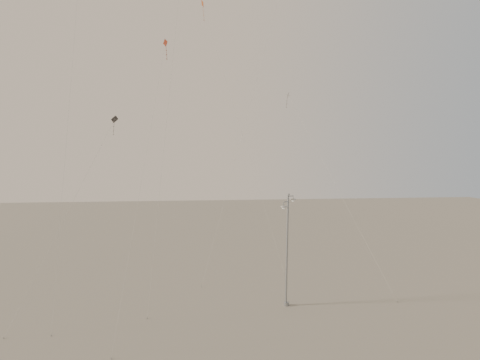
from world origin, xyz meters
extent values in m
plane|color=gray|center=(0.00, 0.00, 0.00)|extent=(160.00, 160.00, 0.00)
cylinder|color=#92969A|center=(5.11, 4.57, 0.15)|extent=(0.44, 0.44, 0.30)
cylinder|color=#92969A|center=(5.11, 4.57, 4.86)|extent=(0.29, 0.18, 9.73)
cylinder|color=#92969A|center=(5.23, 4.57, 9.78)|extent=(0.14, 0.14, 0.18)
cylinder|color=#92969A|center=(5.45, 4.69, 9.63)|extent=(0.47, 0.30, 0.07)
cylinder|color=#92969A|center=(5.67, 4.81, 9.48)|extent=(0.06, 0.06, 0.30)
ellipsoid|color=#A9A9A5|center=(5.67, 4.81, 9.33)|extent=(0.52, 0.52, 0.18)
cylinder|color=#92969A|center=(4.97, 4.42, 9.18)|extent=(0.55, 0.37, 0.07)
cylinder|color=#92969A|center=(4.71, 4.26, 8.98)|extent=(0.06, 0.06, 0.40)
ellipsoid|color=#A9A9A5|center=(4.71, 4.26, 8.78)|extent=(0.52, 0.52, 0.18)
cylinder|color=beige|center=(-12.93, 5.01, 15.94)|extent=(0.53, 8.20, 31.78)
cylinder|color=#92969A|center=(-13.18, 0.92, 0.05)|extent=(0.06, 0.06, 0.10)
cylinder|color=beige|center=(-5.16, 4.32, 14.46)|extent=(2.99, 2.40, 28.82)
cylinder|color=#92969A|center=(-6.64, 3.13, 0.05)|extent=(0.06, 0.06, 0.10)
cylinder|color=beige|center=(2.80, 14.43, 17.31)|extent=(10.23, 9.06, 34.53)
cylinder|color=#92969A|center=(-2.31, 9.91, 0.05)|extent=(0.06, 0.06, 0.10)
cube|color=maroon|center=(-5.05, 4.75, 22.26)|extent=(0.41, 0.47, 0.57)
cylinder|color=maroon|center=(-4.98, 4.88, 21.47)|extent=(0.10, 0.17, 1.07)
cylinder|color=beige|center=(-6.59, 1.03, 11.16)|extent=(3.08, 7.45, 22.22)
cylinder|color=#92969A|center=(-8.12, -2.68, 0.05)|extent=(0.06, 0.06, 0.10)
cube|color=#36312D|center=(7.53, 15.03, 19.85)|extent=(0.21, 0.66, 0.63)
cylinder|color=#36312D|center=(7.38, 15.00, 19.00)|extent=(0.18, 0.06, 1.13)
cylinder|color=beige|center=(11.33, 9.63, 9.95)|extent=(7.61, 10.82, 19.81)
cylinder|color=#92969A|center=(15.13, 4.23, 0.05)|extent=(0.06, 0.06, 0.10)
cube|color=#9E411A|center=(-1.94, 20.40, 31.55)|extent=(0.29, 0.86, 0.79)
cylinder|color=#9E411A|center=(-1.82, 20.49, 30.34)|extent=(0.22, 0.17, 1.67)
cylinder|color=beige|center=(2.46, 16.80, 15.80)|extent=(8.83, 7.22, 31.50)
cylinder|color=#92969A|center=(6.87, 13.19, 0.05)|extent=(0.06, 0.06, 0.10)
cube|color=#36312D|center=(-9.73, 7.18, 16.28)|extent=(0.54, 0.47, 0.68)
cylinder|color=#36312D|center=(-9.85, 7.26, 15.43)|extent=(0.16, 0.12, 1.10)
cylinder|color=beige|center=(-13.08, 4.03, 8.17)|extent=(6.72, 6.31, 16.24)
cylinder|color=#92969A|center=(-16.44, 0.89, 0.05)|extent=(0.06, 0.06, 0.10)
camera|label=1|loc=(-2.21, -26.72, 13.26)|focal=28.00mm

